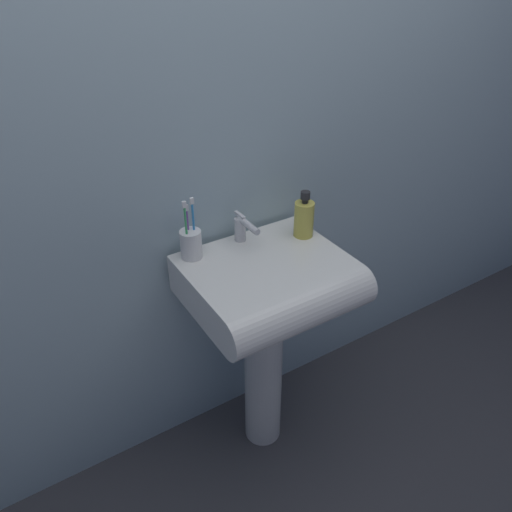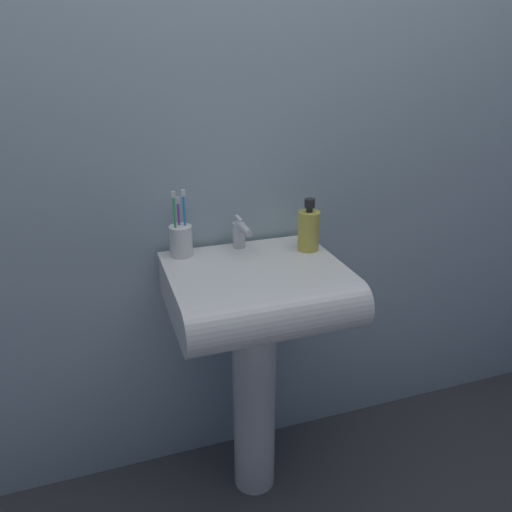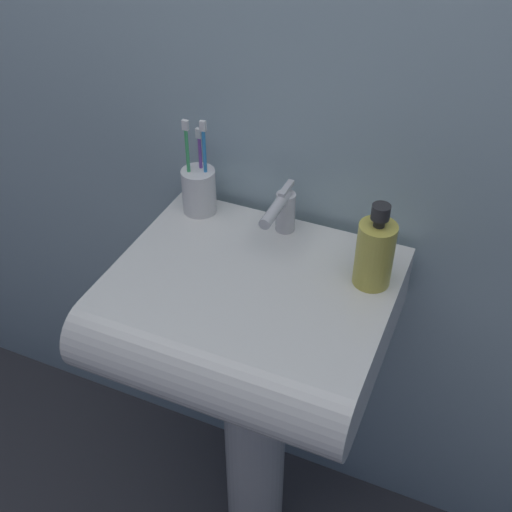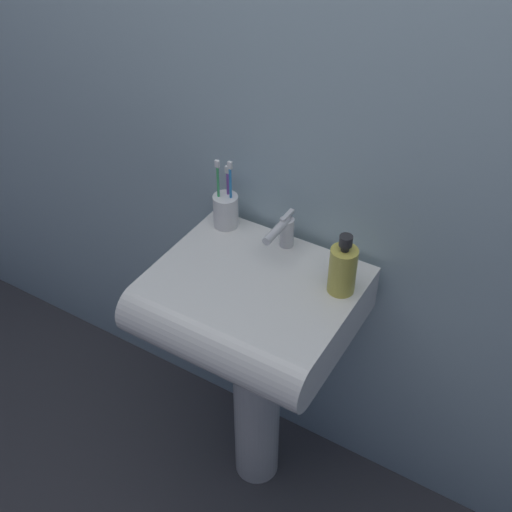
% 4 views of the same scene
% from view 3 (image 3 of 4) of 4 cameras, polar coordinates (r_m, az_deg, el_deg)
% --- Properties ---
extents(wall_back, '(5.00, 0.05, 2.40)m').
position_cam_3_polar(wall_back, '(1.19, 4.69, 18.87)').
color(wall_back, '#9EB7C1').
rests_on(wall_back, ground).
extents(sink_pedestal, '(0.14, 0.14, 0.71)m').
position_cam_3_polar(sink_pedestal, '(1.54, -0.09, -15.59)').
color(sink_pedestal, white).
rests_on(sink_pedestal, ground).
extents(sink_basin, '(0.51, 0.45, 0.13)m').
position_cam_3_polar(sink_basin, '(1.19, -1.07, -5.51)').
color(sink_basin, white).
rests_on(sink_basin, sink_pedestal).
extents(faucet, '(0.04, 0.14, 0.10)m').
position_cam_3_polar(faucet, '(1.24, 2.45, 4.07)').
color(faucet, silver).
rests_on(faucet, sink_basin).
extents(toothbrush_cup, '(0.07, 0.07, 0.21)m').
position_cam_3_polar(toothbrush_cup, '(1.32, -5.09, 5.94)').
color(toothbrush_cup, white).
rests_on(toothbrush_cup, sink_basin).
extents(soap_bottle, '(0.07, 0.07, 0.17)m').
position_cam_3_polar(soap_bottle, '(1.14, 10.52, 0.31)').
color(soap_bottle, gold).
rests_on(soap_bottle, sink_basin).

